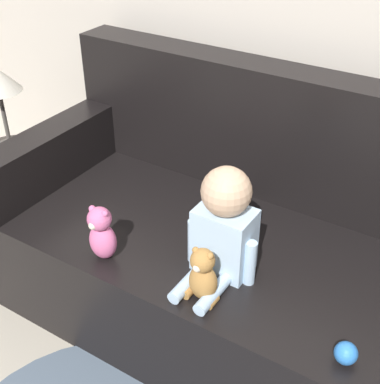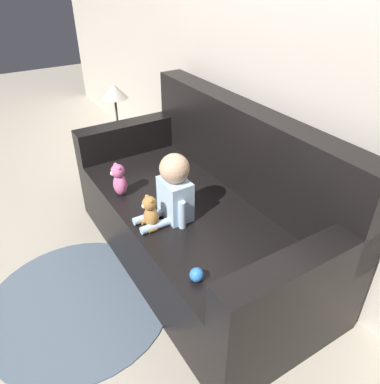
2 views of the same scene
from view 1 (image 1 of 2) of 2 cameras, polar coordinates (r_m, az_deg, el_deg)
ground_plane at (r=2.46m, az=4.00°, el=-13.55°), size 12.00×12.00×0.00m
couch at (r=2.26m, az=5.16°, el=-6.33°), size 1.98×0.95×1.05m
person_baby at (r=1.86m, az=3.59°, el=-3.61°), size 0.27×0.34×0.42m
teddy_bear_brown at (r=1.81m, az=1.37°, el=-8.93°), size 0.12×0.10×0.21m
plush_toy_side at (r=1.99m, az=-9.40°, el=-4.37°), size 0.11×0.10×0.23m
toy_ball at (r=1.73m, az=16.29°, el=-16.18°), size 0.07×0.07×0.07m
side_table at (r=2.72m, az=-19.31°, el=8.13°), size 0.30×0.30×0.94m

